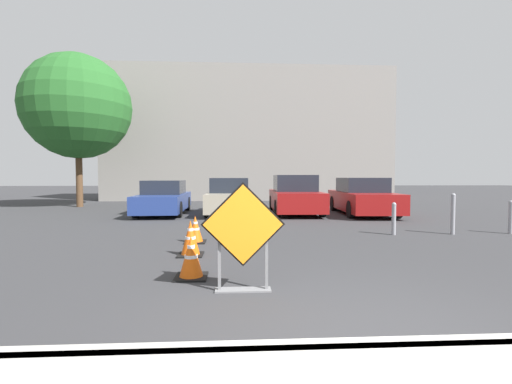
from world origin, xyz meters
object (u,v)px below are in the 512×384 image
at_px(traffic_cone_second, 190,238).
at_px(traffic_cone_third, 195,229).
at_px(parked_car_second, 230,197).
at_px(bollard_third, 511,216).
at_px(road_closed_sign, 243,233).
at_px(traffic_cone_nearest, 191,257).
at_px(bollard_second, 453,213).
at_px(parked_car_fourth, 362,197).
at_px(parked_car_nearest, 164,198).
at_px(bollard_nearest, 394,218).
at_px(parked_car_third, 295,196).

distance_m(traffic_cone_second, traffic_cone_third, 1.33).
relative_size(parked_car_second, bollard_third, 4.57).
relative_size(road_closed_sign, traffic_cone_third, 2.32).
height_order(traffic_cone_nearest, traffic_cone_third, traffic_cone_nearest).
xyz_separation_m(traffic_cone_nearest, bollard_second, (6.48, 3.62, 0.27)).
distance_m(traffic_cone_third, parked_car_fourth, 8.54).
bearing_deg(parked_car_nearest, bollard_nearest, 140.33).
relative_size(road_closed_sign, parked_car_third, 0.33).
relative_size(traffic_cone_second, bollard_second, 0.63).
bearing_deg(traffic_cone_nearest, bollard_nearest, 36.69).
height_order(traffic_cone_second, bollard_second, bollard_second).
bearing_deg(bollard_third, bollard_nearest, 180.00).
height_order(parked_car_third, bollard_nearest, parked_car_third).
relative_size(road_closed_sign, parked_car_fourth, 0.31).
bearing_deg(bollard_nearest, parked_car_fourth, 78.56).
height_order(traffic_cone_nearest, traffic_cone_second, traffic_cone_second).
distance_m(parked_car_second, bollard_third, 9.43).
distance_m(parked_car_third, bollard_second, 6.48).
xyz_separation_m(parked_car_nearest, bollard_nearest, (7.22, -5.63, -0.18)).
distance_m(traffic_cone_nearest, traffic_cone_third, 2.85).
distance_m(traffic_cone_nearest, bollard_third, 8.88).
bearing_deg(traffic_cone_second, traffic_cone_nearest, -81.90).
relative_size(parked_car_nearest, bollard_nearest, 5.22).
height_order(parked_car_second, parked_car_fourth, parked_car_fourth).
bearing_deg(road_closed_sign, parked_car_second, 92.30).
xyz_separation_m(parked_car_fourth, bollard_nearest, (-1.03, -5.10, -0.24)).
distance_m(traffic_cone_second, parked_car_nearest, 8.05).
height_order(parked_car_fourth, bollard_second, parked_car_fourth).
height_order(parked_car_third, parked_car_fourth, parked_car_third).
bearing_deg(bollard_second, parked_car_second, 138.31).
bearing_deg(parked_car_second, traffic_cone_nearest, 89.03).
relative_size(parked_car_second, parked_car_fourth, 0.87).
bearing_deg(parked_car_fourth, bollard_second, 100.00).
height_order(road_closed_sign, bollard_third, road_closed_sign).
height_order(traffic_cone_third, bollard_second, bollard_second).
xyz_separation_m(traffic_cone_third, bollard_third, (8.39, 0.79, 0.17)).
xyz_separation_m(parked_car_nearest, parked_car_second, (2.75, -0.20, 0.04)).
xyz_separation_m(road_closed_sign, parked_car_fourth, (5.11, 9.39, -0.09)).
bearing_deg(traffic_cone_third, road_closed_sign, -73.08).
xyz_separation_m(traffic_cone_second, parked_car_fourth, (6.11, 7.21, 0.36)).
relative_size(traffic_cone_third, parked_car_fourth, 0.13).
bearing_deg(parked_car_fourth, parked_car_nearest, -0.34).
bearing_deg(parked_car_fourth, parked_car_third, -6.07).
bearing_deg(bollard_third, traffic_cone_second, -165.71).
bearing_deg(parked_car_nearest, road_closed_sign, 105.84).
height_order(traffic_cone_nearest, bollard_third, bollard_third).
bearing_deg(bollard_second, traffic_cone_third, -173.37).
relative_size(parked_car_nearest, bollard_second, 4.10).
relative_size(road_closed_sign, parked_car_second, 0.36).
height_order(parked_car_second, bollard_nearest, parked_car_second).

